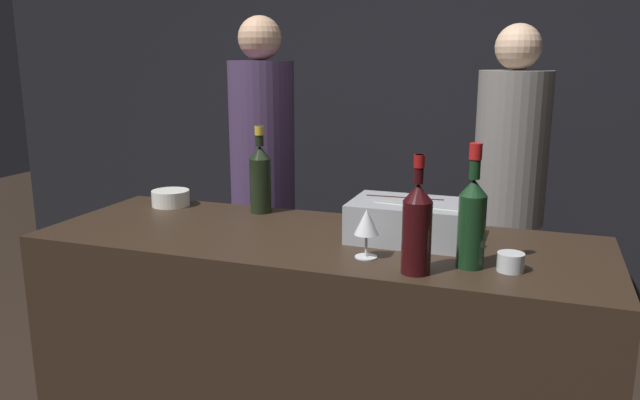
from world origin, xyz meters
TOP-DOWN VIEW (x-y plane):
  - wall_back_chalkboard at (0.00, 2.36)m, footprint 6.40×0.06m
  - bar_counter at (0.00, 0.33)m, footprint 1.90×0.67m
  - ice_bin_with_bottles at (0.30, 0.40)m, footprint 0.39×0.26m
  - bowl_white at (-0.71, 0.56)m, footprint 0.15×0.15m
  - wine_glass at (0.22, 0.18)m, footprint 0.08×0.08m
  - candle_votive at (0.63, 0.20)m, footprint 0.08×0.08m
  - red_wine_bottle_burgundy at (0.52, 0.19)m, footprint 0.08×0.08m
  - red_wine_bottle_tall at (0.38, 0.09)m, footprint 0.08×0.08m
  - champagne_bottle at (-0.32, 0.58)m, footprint 0.08×0.08m
  - person_in_hoodie at (0.56, 1.49)m, footprint 0.34×0.34m
  - person_blond_tee at (-0.61, 1.23)m, footprint 0.32×0.32m

SIDE VIEW (x-z plane):
  - bar_counter at x=0.00m, z-range 0.00..0.97m
  - person_in_hoodie at x=0.56m, z-range 0.10..1.82m
  - person_blond_tee at x=-0.61m, z-range 0.11..1.87m
  - candle_votive at x=0.63m, z-range 0.98..1.03m
  - bowl_white at x=-0.71m, z-range 0.98..1.04m
  - ice_bin_with_bottles at x=0.30m, z-range 0.98..1.11m
  - wine_glass at x=0.22m, z-range 1.01..1.16m
  - red_wine_bottle_tall at x=0.38m, z-range 0.94..1.28m
  - champagne_bottle at x=-0.32m, z-range 0.95..1.28m
  - red_wine_bottle_burgundy at x=0.52m, z-range 0.94..1.30m
  - wall_back_chalkboard at x=0.00m, z-range 0.00..2.80m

